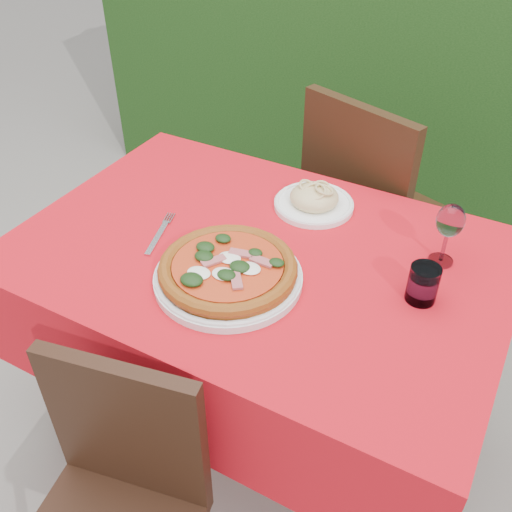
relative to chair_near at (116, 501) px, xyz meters
The scene contains 10 objects.
ground 0.77m from the chair_near, 88.33° to the left, with size 60.00×60.00×0.00m, color slate.
hedge 2.21m from the chair_near, 89.53° to the left, with size 3.20×0.55×1.78m.
dining_table 0.63m from the chair_near, 88.33° to the left, with size 1.26×0.86×0.75m.
chair_near is the anchor object (origin of this frame).
chair_far 1.26m from the chair_near, 84.85° to the left, with size 0.54×0.54×0.95m.
pizza_plate 0.57m from the chair_near, 88.30° to the left, with size 0.39×0.39×0.07m.
pasta_plate 0.92m from the chair_near, 86.01° to the left, with size 0.23×0.23×0.06m.
water_glass 0.83m from the chair_near, 55.10° to the left, with size 0.07×0.07×0.09m.
wine_glass 0.99m from the chair_near, 60.67° to the left, with size 0.07×0.07×0.17m.
fork 0.65m from the chair_near, 114.63° to the left, with size 0.03×0.21×0.01m, color silver.
Camera 1 is at (0.56, -1.03, 1.65)m, focal length 40.00 mm.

